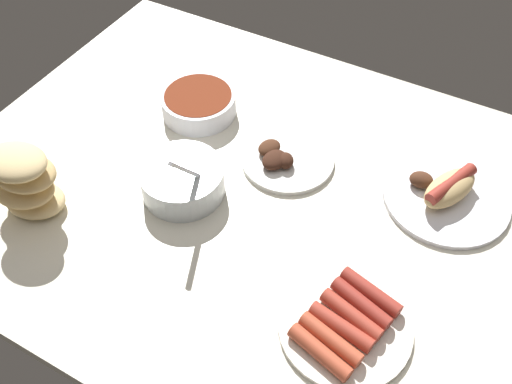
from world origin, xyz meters
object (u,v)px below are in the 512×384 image
Objects in this scene: plate_grilled_meat at (284,158)px; bowl_coleslaw at (182,179)px; plate_sausages at (345,324)px; plate_hotdog_assembled at (446,193)px; bowl_chili at (199,103)px; bread_stack at (25,181)px.

bowl_coleslaw reaches higher than plate_grilled_meat.
plate_sausages is (37.68, -11.62, -1.93)cm from bowl_coleslaw.
plate_sausages is 0.90× the size of plate_hotdog_assembled.
bowl_coleslaw is at bearing 162.86° from plate_sausages.
bread_stack is at bearing -108.25° from bowl_chili.
plate_sausages is at bearing -100.30° from plate_hotdog_assembled.
bowl_coleslaw reaches higher than plate_sausages.
bread_stack reaches higher than plate_sausages.
plate_sausages is at bearing -34.11° from bowl_chili.
plate_hotdog_assembled is (6.06, 33.31, 0.46)cm from plate_sausages.
plate_grilled_meat is 1.18× the size of bowl_coleslaw.
bread_stack reaches higher than bowl_chili.
bowl_coleslaw is 22.41cm from bowl_chili.
bowl_chili is (-22.61, 4.38, 1.67)cm from plate_grilled_meat.
plate_grilled_meat is at bearing -10.95° from bowl_chili.
plate_hotdog_assembled reaches higher than plate_grilled_meat.
bowl_coleslaw is 48.84cm from plate_hotdog_assembled.
bowl_coleslaw reaches higher than plate_hotdog_assembled.
bowl_chili is at bearing 169.05° from plate_grilled_meat.
bowl_coleslaw is at bearing 37.25° from bread_stack.
bowl_coleslaw is (-13.15, -15.93, 2.26)cm from plate_grilled_meat.
plate_hotdog_assembled is 1.48× the size of bowl_chili.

